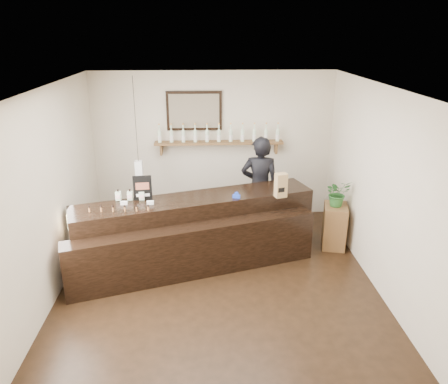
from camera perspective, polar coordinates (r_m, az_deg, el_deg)
name	(u,v)px	position (r m, az deg, el deg)	size (l,w,h in m)	color
ground	(218,281)	(6.59, -0.74, -11.49)	(5.00, 5.00, 0.00)	black
room_shell	(218,171)	(5.86, -0.81, 2.77)	(5.00, 5.00, 5.00)	beige
back_wall_decor	(205,129)	(8.14, -2.48, 8.21)	(2.66, 0.96, 1.69)	brown
counter	(196,234)	(6.84, -3.71, -5.53)	(3.79, 2.09, 1.23)	black
promo_sign	(143,188)	(6.68, -10.59, 0.52)	(0.28, 0.05, 0.39)	black
paper_bag	(281,185)	(6.75, 7.44, 0.88)	(0.20, 0.17, 0.38)	#9B784B
tape_dispenser	(236,196)	(6.70, 1.64, -0.48)	(0.12, 0.07, 0.10)	#1B3BBD
side_cabinet	(334,226)	(7.62, 14.22, -4.32)	(0.47, 0.58, 0.74)	brown
potted_plant	(338,193)	(7.40, 14.61, -0.14)	(0.40, 0.35, 0.45)	#275D25
shopkeeper	(260,181)	(7.61, 4.71, 1.50)	(0.74, 0.49, 2.04)	black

